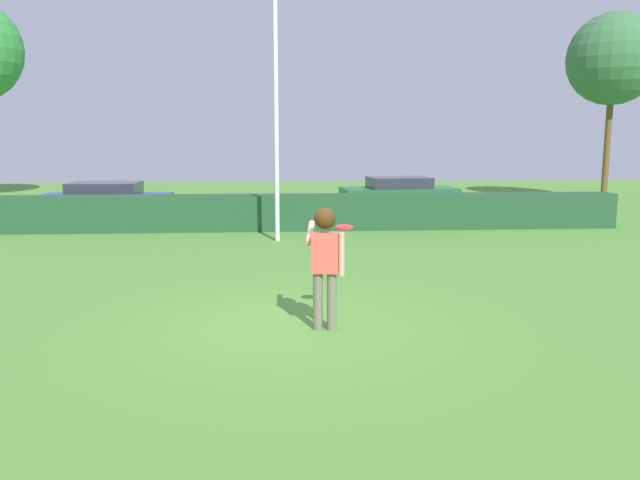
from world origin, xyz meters
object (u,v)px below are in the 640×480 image
person (325,254)px  frisbee (344,227)px  parked_car_green (399,192)px  lamppost (276,103)px  maple_tree (613,60)px  parked_car_blue (105,199)px

person → frisbee: bearing=54.2°
parked_car_green → lamppost: bearing=-124.4°
lamppost → frisbee: bearing=-82.6°
lamppost → parked_car_green: 8.52m
lamppost → maple_tree: maple_tree is taller
parked_car_green → maple_tree: size_ratio=0.57×
frisbee → parked_car_green: 14.58m
person → maple_tree: maple_tree is taller
frisbee → lamppost: bearing=97.4°
frisbee → person: bearing=-125.8°
parked_car_blue → maple_tree: size_ratio=0.55×
person → maple_tree: bearing=52.6°
parked_car_blue → frisbee: bearing=-61.5°
parked_car_blue → parked_car_green: (10.14, 1.97, 0.00)m
lamppost → parked_car_blue: size_ratio=1.55×
frisbee → parked_car_blue: size_ratio=0.06×
person → parked_car_green: size_ratio=0.41×
person → frisbee: person is taller
lamppost → maple_tree: bearing=33.7°
frisbee → parked_car_green: frisbee is taller
parked_car_green → parked_car_blue: bearing=-169.0°
person → lamppost: (-0.65, 7.96, 2.49)m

